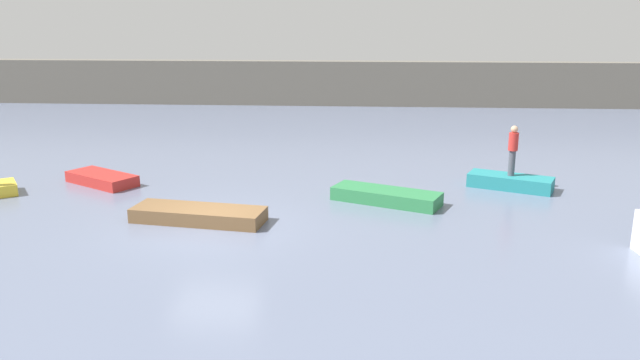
{
  "coord_description": "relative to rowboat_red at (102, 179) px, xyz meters",
  "views": [
    {
      "loc": [
        4.14,
        -16.38,
        5.77
      ],
      "look_at": [
        2.77,
        3.3,
        0.54
      ],
      "focal_mm": 35.25,
      "sensor_mm": 36.0,
      "label": 1
    }
  ],
  "objects": [
    {
      "name": "ground_plane",
      "position": [
        4.95,
        -4.28,
        -0.19
      ],
      "size": [
        120.0,
        120.0,
        0.0
      ],
      "primitive_type": "plane",
      "color": "slate"
    },
    {
      "name": "embankment_wall",
      "position": [
        4.95,
        20.3,
        1.23
      ],
      "size": [
        80.0,
        1.2,
        2.84
      ],
      "primitive_type": "cube",
      "color": "#666056",
      "rests_on": "ground_plane"
    },
    {
      "name": "rowboat_red",
      "position": [
        0.0,
        0.0,
        0.0
      ],
      "size": [
        2.87,
        2.35,
        0.38
      ],
      "primitive_type": "cube",
      "rotation": [
        0.0,
        0.0,
        -0.54
      ],
      "color": "red",
      "rests_on": "ground_plane"
    },
    {
      "name": "rowboat_brown",
      "position": [
        4.43,
        -3.81,
        0.01
      ],
      "size": [
        3.93,
        1.74,
        0.41
      ],
      "primitive_type": "cube",
      "rotation": [
        0.0,
        0.0,
        -0.14
      ],
      "color": "brown",
      "rests_on": "ground_plane"
    },
    {
      "name": "rowboat_green",
      "position": [
        9.86,
        -1.57,
        0.02
      ],
      "size": [
        3.56,
        2.36,
        0.42
      ],
      "primitive_type": "cube",
      "rotation": [
        0.0,
        0.0,
        -0.41
      ],
      "color": "#2D7F47",
      "rests_on": "ground_plane"
    },
    {
      "name": "rowboat_teal",
      "position": [
        14.14,
        0.4,
        0.04
      ],
      "size": [
        2.92,
        2.01,
        0.46
      ],
      "primitive_type": "cube",
      "rotation": [
        0.0,
        0.0,
        -0.41
      ],
      "color": "teal",
      "rests_on": "ground_plane"
    },
    {
      "name": "person_red_shirt",
      "position": [
        14.14,
        0.4,
        1.23
      ],
      "size": [
        0.32,
        0.32,
        1.71
      ],
      "color": "#4C4C56",
      "rests_on": "rowboat_teal"
    }
  ]
}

